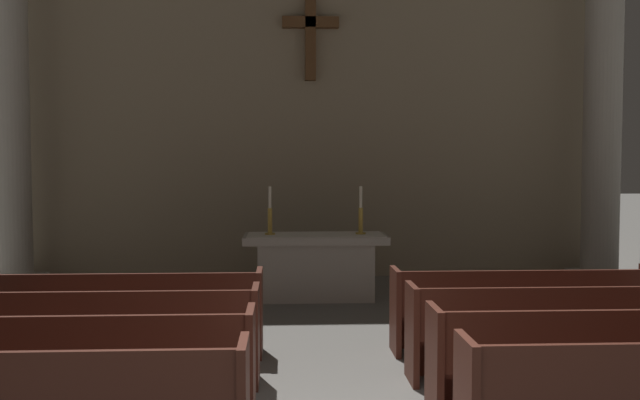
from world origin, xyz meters
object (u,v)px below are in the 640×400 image
(pew_left_row_2, at_px, (68,369))
(pew_right_row_4, at_px, (525,310))
(pew_left_row_4, at_px, (125,314))
(altar, at_px, (315,265))
(candlestick_right, at_px, (361,219))
(column_right_fourth, at_px, (603,80))
(pew_left_row_3, at_px, (101,337))
(pew_right_row_2, at_px, (608,361))
(candlestick_left, at_px, (270,219))
(pew_right_row_3, at_px, (561,332))
(column_left_fourth, at_px, (9,76))

(pew_left_row_2, xyz_separation_m, pew_right_row_4, (4.42, 2.04, 0.00))
(pew_left_row_4, height_order, altar, altar)
(pew_left_row_4, height_order, candlestick_right, candlestick_right)
(column_right_fourth, xyz_separation_m, altar, (-5.03, -1.21, -3.01))
(pew_left_row_2, height_order, candlestick_right, candlestick_right)
(candlestick_right, bearing_deg, pew_left_row_3, -125.02)
(pew_right_row_2, bearing_deg, altar, 113.14)
(candlestick_left, bearing_deg, column_right_fourth, 11.87)
(pew_right_row_2, relative_size, column_right_fourth, 0.41)
(pew_left_row_4, relative_size, column_right_fourth, 0.41)
(pew_right_row_3, xyz_separation_m, altar, (-2.21, 4.16, 0.06))
(pew_right_row_4, distance_m, column_left_fourth, 8.99)
(pew_left_row_4, bearing_deg, column_right_fourth, 30.93)
(pew_right_row_2, xyz_separation_m, column_left_fourth, (-7.25, 6.38, 3.06))
(pew_left_row_4, xyz_separation_m, pew_right_row_2, (4.42, -2.04, 0.00))
(pew_left_row_2, xyz_separation_m, column_right_fourth, (7.25, 6.38, 3.06))
(pew_left_row_3, distance_m, pew_right_row_4, 4.54)
(altar, bearing_deg, candlestick_left, 180.00)
(column_left_fourth, bearing_deg, pew_left_row_3, -62.24)
(pew_right_row_3, relative_size, candlestick_left, 4.03)
(pew_right_row_2, relative_size, pew_right_row_3, 1.00)
(column_right_fourth, bearing_deg, candlestick_left, -168.13)
(pew_left_row_2, relative_size, pew_left_row_3, 1.00)
(pew_right_row_3, bearing_deg, candlestick_left, 125.02)
(pew_left_row_2, bearing_deg, pew_left_row_4, 90.00)
(pew_left_row_2, xyz_separation_m, pew_left_row_3, (0.00, 1.02, 0.00))
(altar, bearing_deg, candlestick_right, 0.00)
(pew_left_row_2, relative_size, column_left_fourth, 0.41)
(column_right_fourth, height_order, candlestick_left, column_right_fourth)
(pew_left_row_3, bearing_deg, column_right_fourth, 36.50)
(pew_right_row_2, bearing_deg, pew_right_row_4, 90.00)
(pew_right_row_3, distance_m, pew_right_row_4, 1.02)
(pew_left_row_2, bearing_deg, column_left_fourth, 113.86)
(pew_left_row_3, xyz_separation_m, pew_right_row_3, (4.42, 0.00, 0.00))
(column_right_fourth, bearing_deg, pew_right_row_3, -117.76)
(pew_left_row_4, relative_size, candlestick_left, 4.03)
(pew_right_row_2, distance_m, pew_right_row_3, 1.02)
(candlestick_right, bearing_deg, pew_right_row_2, -73.71)
(pew_left_row_2, relative_size, pew_right_row_2, 1.00)
(pew_right_row_4, bearing_deg, column_left_fourth, 149.07)
(pew_left_row_2, xyz_separation_m, altar, (2.21, 5.18, 0.06))
(pew_left_row_2, distance_m, pew_left_row_4, 2.04)
(pew_left_row_3, bearing_deg, column_left_fourth, 117.76)
(pew_left_row_4, relative_size, pew_right_row_4, 1.00)
(column_right_fourth, xyz_separation_m, candlestick_right, (-4.33, -1.21, -2.29))
(pew_left_row_2, height_order, pew_right_row_2, same)
(altar, distance_m, candlestick_right, 1.00)
(pew_right_row_2, relative_size, pew_right_row_4, 1.00)
(pew_left_row_4, distance_m, candlestick_left, 3.57)
(pew_left_row_4, relative_size, pew_right_row_2, 1.00)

